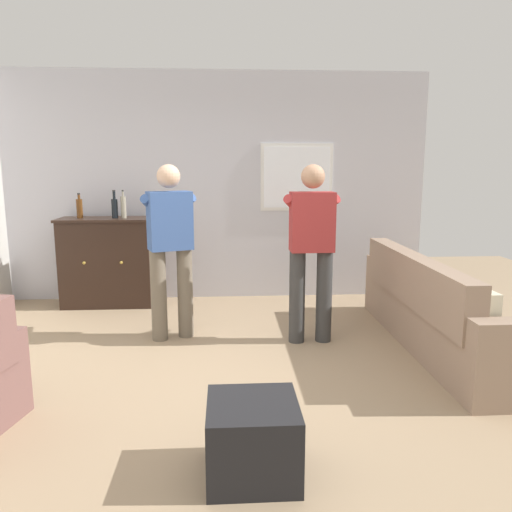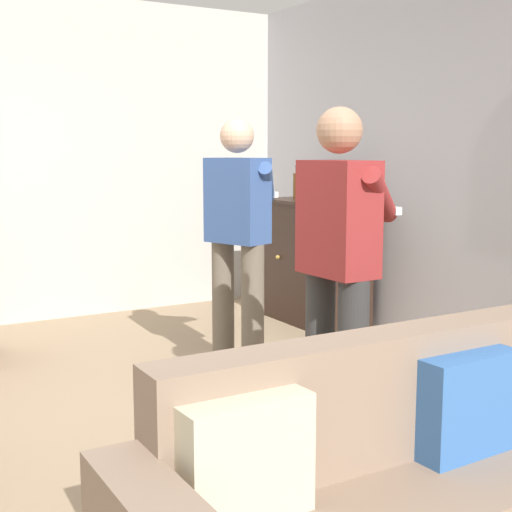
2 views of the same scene
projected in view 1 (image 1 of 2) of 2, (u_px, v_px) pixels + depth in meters
name	position (u px, v px, depth m)	size (l,w,h in m)	color
ground	(216.00, 383.00, 3.89)	(10.40, 10.40, 0.00)	#9E8466
wall_back_with_window	(220.00, 187.00, 6.25)	(5.20, 0.15, 2.80)	silver
couch	(430.00, 311.00, 4.61)	(0.57, 2.62, 0.86)	gray
sideboard_cabinet	(108.00, 262.00, 5.97)	(1.10, 0.49, 1.06)	black
bottle_wine_green	(80.00, 208.00, 5.85)	(0.07, 0.07, 0.29)	#593314
bottle_liquor_amber	(115.00, 207.00, 5.84)	(0.07, 0.07, 0.33)	black
bottle_spirits_clear	(123.00, 207.00, 5.85)	(0.06, 0.06, 0.33)	gray
ottoman	(253.00, 439.00, 2.71)	(0.49, 0.49, 0.42)	black
person_standing_left	(170.00, 243.00, 4.75)	(0.52, 0.52, 1.68)	#6B6051
person_standing_right	(311.00, 245.00, 4.65)	(0.56, 0.48, 1.68)	#383838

